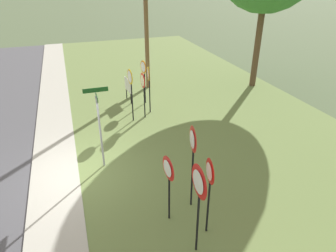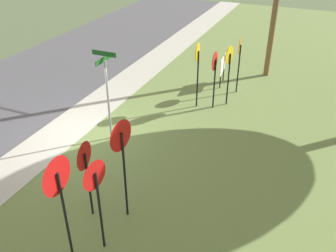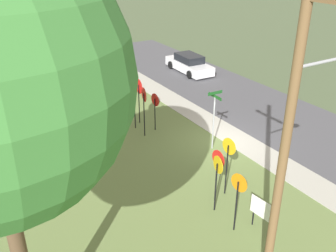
{
  "view_description": "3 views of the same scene",
  "coord_description": "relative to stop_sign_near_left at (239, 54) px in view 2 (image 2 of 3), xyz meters",
  "views": [
    {
      "loc": [
        9.18,
        0.19,
        6.43
      ],
      "look_at": [
        0.73,
        3.06,
        1.78
      ],
      "focal_mm": 32.3,
      "sensor_mm": 36.0,
      "label": 1
    },
    {
      "loc": [
        8.61,
        6.75,
        6.62
      ],
      "look_at": [
        0.67,
        3.36,
        1.55
      ],
      "focal_mm": 39.55,
      "sensor_mm": 36.0,
      "label": 2
    },
    {
      "loc": [
        -13.18,
        11.29,
        9.19
      ],
      "look_at": [
        0.1,
        3.26,
        1.71
      ],
      "focal_mm": 40.51,
      "sensor_mm": 36.0,
      "label": 3
    }
  ],
  "objects": [
    {
      "name": "stop_sign_far_center",
      "position": [
        1.24,
        -0.09,
        0.02
      ],
      "size": [
        0.66,
        0.13,
        2.33
      ],
      "rotation": [
        0.0,
        0.0,
        -0.16
      ],
      "color": "black",
      "rests_on": "grass_median"
    },
    {
      "name": "yield_sign_far_left",
      "position": [
        8.1,
        -0.73,
        0.35
      ],
      "size": [
        0.75,
        0.14,
        2.68
      ],
      "rotation": [
        0.0,
        0.0,
        -0.15
      ],
      "color": "black",
      "rests_on": "grass_median"
    },
    {
      "name": "sidewalk_strip",
      "position": [
        5.4,
        -4.63,
        -1.67
      ],
      "size": [
        44.0,
        1.6,
        0.06
      ],
      "primitive_type": "cube",
      "color": "#ADAA9E",
      "rests_on": "ground_plane"
    },
    {
      "name": "stop_sign_near_left",
      "position": [
        0.0,
        0.0,
        0.0
      ],
      "size": [
        0.66,
        0.13,
        2.3
      ],
      "rotation": [
        0.0,
        0.0,
        0.15
      ],
      "color": "black",
      "rests_on": "grass_median"
    },
    {
      "name": "ground_plane",
      "position": [
        5.4,
        -3.83,
        -1.7
      ],
      "size": [
        160.0,
        160.0,
        0.0
      ],
      "primitive_type": "plane",
      "color": "#4C5B3D"
    },
    {
      "name": "yield_sign_near_right",
      "position": [
        9.69,
        -1.25,
        0.28
      ],
      "size": [
        0.84,
        0.1,
        2.58
      ],
      "rotation": [
        0.0,
        0.0,
        0.0
      ],
      "color": "black",
      "rests_on": "grass_median"
    },
    {
      "name": "stop_sign_near_right",
      "position": [
        1.73,
        -0.48,
        -0.06
      ],
      "size": [
        0.7,
        0.1,
        2.22
      ],
      "rotation": [
        0.0,
        0.0,
        0.02
      ],
      "color": "black",
      "rests_on": "grass_median"
    },
    {
      "name": "notice_board",
      "position": [
        -0.52,
        -0.76,
        -0.83
      ],
      "size": [
        1.1,
        0.14,
        1.25
      ],
      "rotation": [
        0.0,
        0.0,
        0.1
      ],
      "color": "black",
      "rests_on": "grass_median"
    },
    {
      "name": "yield_sign_far_right",
      "position": [
        9.2,
        -0.73,
        0.07
      ],
      "size": [
        0.67,
        0.13,
        2.33
      ],
      "rotation": [
        0.0,
        0.0,
        -0.15
      ],
      "color": "black",
      "rests_on": "grass_median"
    },
    {
      "name": "grass_median",
      "position": [
        5.4,
        2.17,
        -1.68
      ],
      "size": [
        44.0,
        12.0,
        0.04
      ],
      "primitive_type": "cube",
      "color": "olive",
      "rests_on": "ground_plane"
    },
    {
      "name": "street_name_post",
      "position": [
        5.15,
        -2.91,
        0.12
      ],
      "size": [
        0.96,
        0.82,
        3.0
      ],
      "rotation": [
        0.0,
        0.0,
        -0.01
      ],
      "color": "#9EA0A8",
      "rests_on": "grass_median"
    },
    {
      "name": "yield_sign_near_left",
      "position": [
        8.42,
        -1.55,
        -0.12
      ],
      "size": [
        0.69,
        0.13,
        2.09
      ],
      "rotation": [
        0.0,
        0.0,
        0.12
      ],
      "color": "black",
      "rests_on": "grass_median"
    },
    {
      "name": "stop_sign_far_left",
      "position": [
        1.88,
        -1.1,
        0.15
      ],
      "size": [
        0.68,
        0.12,
        2.5
      ],
      "rotation": [
        0.0,
        0.0,
        0.11
      ],
      "color": "black",
      "rests_on": "grass_median"
    }
  ]
}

